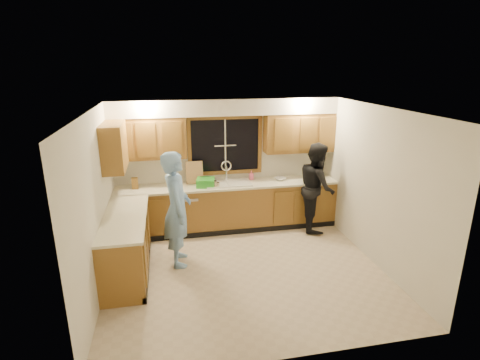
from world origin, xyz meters
name	(u,v)px	position (x,y,z in m)	size (l,w,h in m)	color
floor	(246,270)	(0.00, 0.00, 0.00)	(4.20, 4.20, 0.00)	beige
ceiling	(246,109)	(0.00, 0.00, 2.50)	(4.20, 4.20, 0.00)	white
wall_back	(225,163)	(0.00, 1.90, 1.25)	(4.20, 4.20, 0.00)	silver
wall_left	(96,205)	(-2.10, 0.00, 1.25)	(3.80, 3.80, 0.00)	silver
wall_right	(376,186)	(2.10, 0.00, 1.25)	(3.80, 3.80, 0.00)	silver
base_cabinets_back	(228,207)	(0.00, 1.60, 0.44)	(4.20, 0.60, 0.88)	olive
base_cabinets_left	(126,245)	(-1.80, 0.35, 0.44)	(0.60, 1.90, 0.88)	olive
countertop_back	(228,185)	(0.00, 1.58, 0.90)	(4.20, 0.63, 0.04)	beige
countertop_left	(125,217)	(-1.79, 0.35, 0.90)	(0.63, 1.90, 0.04)	beige
upper_cabinets_left	(148,138)	(-1.43, 1.73, 1.83)	(1.35, 0.33, 0.75)	olive
upper_cabinets_right	(299,133)	(1.43, 1.73, 1.83)	(1.35, 0.33, 0.75)	olive
upper_cabinets_return	(114,147)	(-1.94, 1.12, 1.83)	(0.33, 0.90, 0.75)	olive
soffit	(226,107)	(0.00, 1.72, 2.35)	(4.20, 0.35, 0.30)	silver
window_frame	(225,145)	(0.00, 1.89, 1.60)	(1.44, 0.03, 1.14)	black
sink	(228,186)	(0.00, 1.60, 0.86)	(0.86, 0.52, 0.57)	silver
dishwasher	(184,212)	(-0.85, 1.59, 0.41)	(0.60, 0.56, 0.82)	silver
stove	(123,263)	(-1.80, -0.22, 0.45)	(0.58, 0.75, 0.90)	silver
man	(177,209)	(-1.00, 0.46, 0.93)	(0.68, 0.44, 1.85)	#79A9E5
woman	(317,187)	(1.66, 1.29, 0.85)	(0.83, 0.65, 1.70)	black
knife_block	(135,183)	(-1.71, 1.65, 1.02)	(0.11, 0.09, 0.21)	brown
cutting_board	(195,172)	(-0.62, 1.77, 1.13)	(0.32, 0.02, 0.43)	tan
dish_crate	(206,182)	(-0.43, 1.53, 1.00)	(0.32, 0.30, 0.15)	green
soap_bottle	(251,175)	(0.50, 1.79, 1.01)	(0.08, 0.08, 0.17)	#FE6091
bowl	(280,179)	(1.04, 1.63, 0.95)	(0.21, 0.21, 0.05)	silver
can_left	(215,184)	(-0.27, 1.41, 0.99)	(0.07, 0.07, 0.13)	beige
can_right	(218,185)	(-0.22, 1.40, 0.97)	(0.06, 0.06, 0.11)	beige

